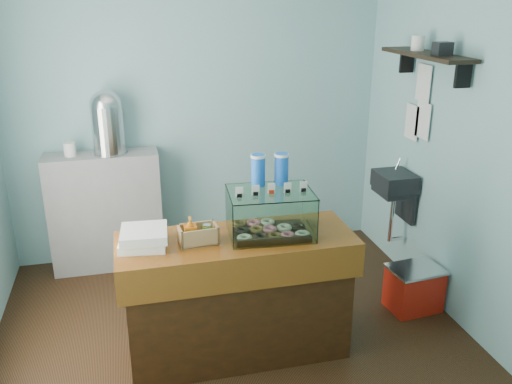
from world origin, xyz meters
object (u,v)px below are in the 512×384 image
object	(u,v)px
display_case	(269,209)
red_cooler	(414,288)
coffee_urn	(107,121)
counter	(237,295)

from	to	relation	value
display_case	red_cooler	xyz separation A→B (m)	(1.27, 0.17, -0.89)
coffee_urn	display_case	bearing A→B (deg)	-55.82
display_case	counter	bearing A→B (deg)	-167.55
counter	coffee_urn	bearing A→B (deg)	117.26
counter	coffee_urn	xyz separation A→B (m)	(-0.81, 1.58, 0.94)
counter	display_case	distance (m)	0.66
counter	coffee_urn	world-z (taller)	coffee_urn
display_case	coffee_urn	xyz separation A→B (m)	(-1.05, 1.54, 0.32)
display_case	coffee_urn	distance (m)	1.89
counter	red_cooler	distance (m)	1.55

